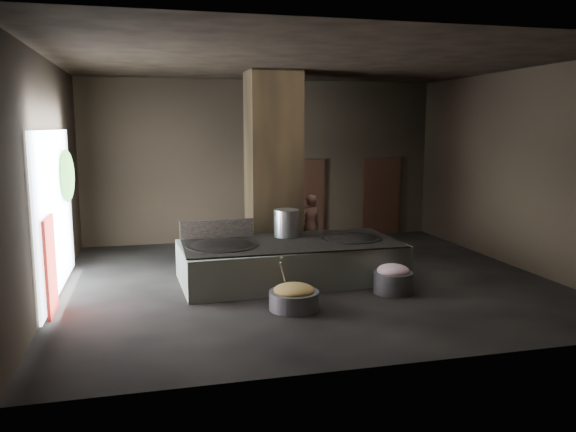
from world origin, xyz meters
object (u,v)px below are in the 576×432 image
object	(u,v)px
meat_basin	(393,282)
wok_left	(222,249)
hearth_platform	(290,261)
cook	(310,226)
stock_pot	(287,223)
wok_right	(350,242)
veg_basin	(294,300)

from	to	relation	value
meat_basin	wok_left	bearing A→B (deg)	156.84
hearth_platform	cook	distance (m)	2.25
stock_pot	cook	bearing A→B (deg)	56.38
wok_right	veg_basin	world-z (taller)	wok_right
wok_left	stock_pot	world-z (taller)	stock_pot
veg_basin	stock_pot	bearing A→B (deg)	79.25
hearth_platform	wok_left	world-z (taller)	wok_left
wok_right	meat_basin	xyz separation A→B (m)	(0.36, -1.45, -0.54)
wok_right	cook	size ratio (longest dim) A/B	0.86
hearth_platform	cook	xyz separation A→B (m)	(1.00, 1.98, 0.39)
meat_basin	hearth_platform	bearing A→B (deg)	140.65
hearth_platform	veg_basin	bearing A→B (deg)	-105.25
wok_left	veg_basin	xyz separation A→B (m)	(1.03, -1.85, -0.59)
wok_right	meat_basin	distance (m)	1.59
veg_basin	meat_basin	size ratio (longest dim) A/B	1.17
hearth_platform	wok_right	xyz separation A→B (m)	(1.35, 0.05, 0.35)
wok_right	cook	distance (m)	1.96
wok_right	cook	xyz separation A→B (m)	(-0.35, 1.93, 0.03)
wok_left	meat_basin	bearing A→B (deg)	-23.16
wok_right	hearth_platform	bearing A→B (deg)	-177.88
veg_basin	wok_right	bearing A→B (deg)	47.86
cook	veg_basin	distance (m)	4.17
wok_left	meat_basin	world-z (taller)	wok_left
stock_pot	meat_basin	world-z (taller)	stock_pot
cook	veg_basin	bearing A→B (deg)	57.17
wok_left	stock_pot	xyz separation A→B (m)	(1.50, 0.60, 0.38)
cook	veg_basin	size ratio (longest dim) A/B	1.76
stock_pot	wok_left	bearing A→B (deg)	-158.20
stock_pot	meat_basin	bearing A→B (deg)	-49.63
wok_left	wok_right	xyz separation A→B (m)	(2.80, 0.10, 0.00)
wok_right	veg_basin	distance (m)	2.70
stock_pot	meat_basin	xyz separation A→B (m)	(1.66, -1.95, -0.92)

